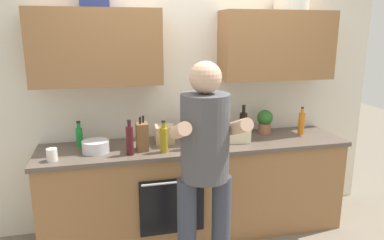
# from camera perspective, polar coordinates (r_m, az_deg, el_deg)

# --- Properties ---
(ground_plane) EXTENTS (12.00, 12.00, 0.00)m
(ground_plane) POSITION_cam_1_polar(r_m,az_deg,el_deg) (3.75, 0.64, -16.92)
(ground_plane) COLOR #756B5B
(back_wall_unit) EXTENTS (4.00, 0.38, 2.50)m
(back_wall_unit) POSITION_cam_1_polar(r_m,az_deg,el_deg) (3.51, -0.40, 6.91)
(back_wall_unit) COLOR silver
(back_wall_unit) RESTS_ON ground
(counter) EXTENTS (2.84, 0.67, 0.90)m
(counter) POSITION_cam_1_polar(r_m,az_deg,el_deg) (3.54, 0.64, -10.62)
(counter) COLOR olive
(counter) RESTS_ON ground
(person_standing) EXTENTS (0.49, 0.45, 1.72)m
(person_standing) POSITION_cam_1_polar(r_m,az_deg,el_deg) (2.57, 2.04, -6.53)
(person_standing) COLOR #383D4C
(person_standing) RESTS_ON ground
(bottle_vinegar) EXTENTS (0.06, 0.06, 0.26)m
(bottle_vinegar) POSITION_cam_1_polar(r_m,az_deg,el_deg) (3.49, -1.27, -1.21)
(bottle_vinegar) COLOR brown
(bottle_vinegar) RESTS_ON counter
(bottle_syrup) EXTENTS (0.08, 0.08, 0.32)m
(bottle_syrup) POSITION_cam_1_polar(r_m,az_deg,el_deg) (3.18, -0.05, -2.27)
(bottle_syrup) COLOR #8C4C14
(bottle_syrup) RESTS_ON counter
(bottle_wine) EXTENTS (0.06, 0.06, 0.30)m
(bottle_wine) POSITION_cam_1_polar(r_m,az_deg,el_deg) (3.08, -9.73, -3.08)
(bottle_wine) COLOR #471419
(bottle_wine) RESTS_ON counter
(bottle_oil) EXTENTS (0.06, 0.06, 0.28)m
(bottle_oil) POSITION_cam_1_polar(r_m,az_deg,el_deg) (3.11, -4.43, -3.01)
(bottle_oil) COLOR olive
(bottle_oil) RESTS_ON counter
(bottle_soda) EXTENTS (0.06, 0.06, 0.23)m
(bottle_soda) POSITION_cam_1_polar(r_m,az_deg,el_deg) (3.42, -17.23, -2.38)
(bottle_soda) COLOR #198C33
(bottle_soda) RESTS_ON counter
(bottle_juice) EXTENTS (0.06, 0.06, 0.28)m
(bottle_juice) POSITION_cam_1_polar(r_m,az_deg,el_deg) (3.81, 16.76, -0.46)
(bottle_juice) COLOR orange
(bottle_juice) RESTS_ON counter
(bottle_soy) EXTENTS (0.08, 0.08, 0.30)m
(bottle_soy) POSITION_cam_1_polar(r_m,az_deg,el_deg) (3.66, 8.03, -0.45)
(bottle_soy) COLOR black
(bottle_soy) RESTS_ON counter
(bottle_water) EXTENTS (0.08, 0.08, 0.21)m
(bottle_water) POSITION_cam_1_polar(r_m,az_deg,el_deg) (3.52, 2.86, -1.55)
(bottle_water) COLOR silver
(bottle_water) RESTS_ON counter
(cup_coffee) EXTENTS (0.08, 0.08, 0.10)m
(cup_coffee) POSITION_cam_1_polar(r_m,az_deg,el_deg) (3.12, -21.08, -5.11)
(cup_coffee) COLOR white
(cup_coffee) RESTS_ON counter
(mixing_bowl) EXTENTS (0.23, 0.23, 0.10)m
(mixing_bowl) POSITION_cam_1_polar(r_m,az_deg,el_deg) (3.23, -14.85, -4.02)
(mixing_bowl) COLOR silver
(mixing_bowl) RESTS_ON counter
(knife_block) EXTENTS (0.10, 0.14, 0.30)m
(knife_block) POSITION_cam_1_polar(r_m,az_deg,el_deg) (3.19, -7.82, -2.56)
(knife_block) COLOR brown
(knife_block) RESTS_ON counter
(potted_herb) EXTENTS (0.16, 0.16, 0.24)m
(potted_herb) POSITION_cam_1_polar(r_m,az_deg,el_deg) (3.74, 11.34, -0.12)
(potted_herb) COLOR #9E6647
(potted_herb) RESTS_ON counter
(grocery_bag_bread) EXTENTS (0.19, 0.20, 0.16)m
(grocery_bag_bread) POSITION_cam_1_polar(r_m,az_deg,el_deg) (3.39, -4.32, -2.21)
(grocery_bag_bread) COLOR tan
(grocery_bag_bread) RESTS_ON counter
(grocery_bag_rice) EXTENTS (0.22, 0.18, 0.16)m
(grocery_bag_rice) POSITION_cam_1_polar(r_m,az_deg,el_deg) (3.43, 7.34, -2.14)
(grocery_bag_rice) COLOR beige
(grocery_bag_rice) RESTS_ON counter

